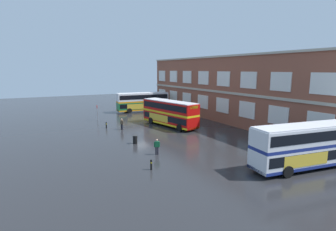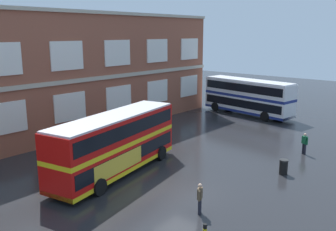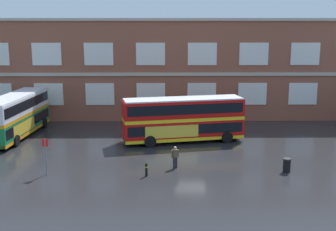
% 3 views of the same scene
% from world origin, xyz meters
% --- Properties ---
extents(ground_plane, '(120.00, 120.00, 0.00)m').
position_xyz_m(ground_plane, '(0.00, 2.00, 0.00)').
color(ground_plane, '#232326').
extents(brick_terminal_building, '(44.95, 8.19, 11.29)m').
position_xyz_m(brick_terminal_building, '(-0.70, 17.98, 5.50)').
color(brick_terminal_building, brown).
rests_on(brick_terminal_building, ground).
extents(double_decker_middle, '(11.29, 4.70, 4.07)m').
position_xyz_m(double_decker_middle, '(-0.35, 5.23, 2.15)').
color(double_decker_middle, red).
rests_on(double_decker_middle, ground).
extents(double_decker_far, '(4.10, 11.25, 4.07)m').
position_xyz_m(double_decker_far, '(21.92, 7.57, 2.15)').
color(double_decker_far, silver).
rests_on(double_decker_far, ground).
extents(waiting_passenger, '(0.38, 0.62, 1.70)m').
position_xyz_m(waiting_passenger, '(11.99, -2.93, 0.93)').
color(waiting_passenger, black).
rests_on(waiting_passenger, ground).
extents(second_passenger, '(0.61, 0.39, 1.70)m').
position_xyz_m(second_passenger, '(-1.30, -2.45, 0.93)').
color(second_passenger, black).
rests_on(second_passenger, ground).
extents(station_litter_bin, '(0.60, 0.60, 1.03)m').
position_xyz_m(station_litter_bin, '(6.90, -3.47, 0.52)').
color(station_litter_bin, black).
rests_on(station_litter_bin, ground).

